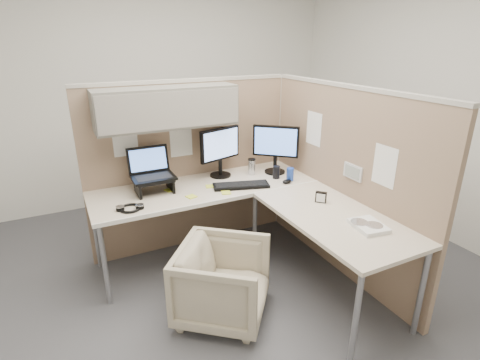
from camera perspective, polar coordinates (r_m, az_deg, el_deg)
name	(u,v)px	position (r m, az deg, el deg)	size (l,w,h in m)	color
ground	(243,284)	(3.32, 0.39, -15.55)	(4.50, 4.50, 0.00)	#44444A
partition_back	(181,140)	(3.47, -9.01, 6.05)	(2.00, 0.36, 1.63)	#947861
partition_right	(339,180)	(3.34, 14.88, -0.07)	(0.07, 2.03, 1.63)	#947861
desk	(249,203)	(3.12, 1.43, -3.45)	(2.00, 1.98, 0.73)	beige
office_chair	(223,278)	(2.84, -2.63, -14.75)	(0.62, 0.58, 0.64)	#B7A391
monitor_left	(220,148)	(3.51, -3.05, 4.85)	(0.43, 0.20, 0.47)	black
monitor_right	(276,145)	(3.61, 5.45, 5.27)	(0.35, 0.32, 0.47)	black
laptop_station	(152,176)	(3.27, -13.20, 0.67)	(0.35, 0.30, 0.37)	black
keyboard	(241,186)	(3.32, 0.17, -0.84)	(0.49, 0.16, 0.02)	black
mouse	(287,181)	(3.43, 7.18, -0.23)	(0.09, 0.06, 0.03)	black
travel_mug	(252,167)	(3.61, 1.79, 2.05)	(0.07, 0.07, 0.16)	silver
soda_can_green	(290,174)	(3.48, 7.64, 0.86)	(0.07, 0.07, 0.12)	#1E3FA5
soda_can_silver	(276,172)	(3.53, 5.56, 1.20)	(0.07, 0.07, 0.12)	black
sticky_note_d	(210,186)	(3.34, -4.59, -0.96)	(0.08, 0.08, 0.01)	#D7E43C
sticky_note_a	(191,197)	(3.14, -7.43, -2.52)	(0.08, 0.08, 0.01)	#D7E43C
sticky_note_c	(170,190)	(3.30, -10.66, -1.50)	(0.08, 0.08, 0.01)	#D7E43C
sticky_note_b	(226,193)	(3.19, -2.14, -1.93)	(0.08, 0.08, 0.01)	#D7E43C
headphones	(130,208)	(3.01, -16.40, -4.11)	(0.20, 0.20, 0.03)	black
paper_stack	(368,226)	(2.77, 18.99, -6.60)	(0.23, 0.27, 0.03)	white
desk_clock	(321,197)	(3.07, 12.24, -2.57)	(0.09, 0.09, 0.09)	black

